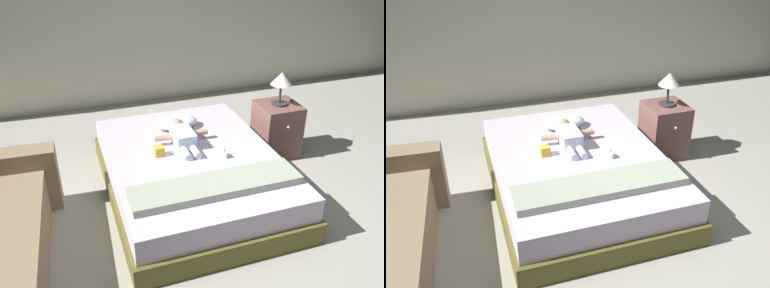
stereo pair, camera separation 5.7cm
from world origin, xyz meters
TOP-DOWN VIEW (x-y plane):
  - ground_plane at (0.00, 0.00)m, footprint 8.00×8.00m
  - bed at (-0.22, 0.67)m, footprint 1.48×1.98m
  - pillow at (-0.20, 1.21)m, footprint 0.43×0.26m
  - baby at (-0.24, 0.91)m, footprint 0.50×0.60m
  - toothbrush at (-0.05, 1.06)m, footprint 0.05×0.17m
  - nightstand at (0.85, 1.07)m, footprint 0.41×0.44m
  - lamp at (0.85, 1.07)m, footprint 0.21×0.21m
  - blanket at (-0.22, 0.11)m, footprint 1.33×0.31m
  - toy_block at (-0.50, 0.74)m, footprint 0.09×0.09m
  - baby_bottle at (0.03, 0.55)m, footprint 0.09×0.12m

SIDE VIEW (x-z plane):
  - ground_plane at x=0.00m, z-range 0.00..0.00m
  - bed at x=-0.22m, z-range 0.00..0.40m
  - nightstand at x=0.85m, z-range 0.00..0.56m
  - toothbrush at x=-0.05m, z-range 0.40..0.42m
  - baby_bottle at x=0.03m, z-range 0.39..0.47m
  - blanket at x=-0.22m, z-range 0.40..0.46m
  - toy_block at x=-0.50m, z-range 0.40..0.49m
  - pillow at x=-0.20m, z-range 0.40..0.52m
  - baby at x=-0.24m, z-range 0.39..0.55m
  - lamp at x=0.85m, z-range 0.64..0.98m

